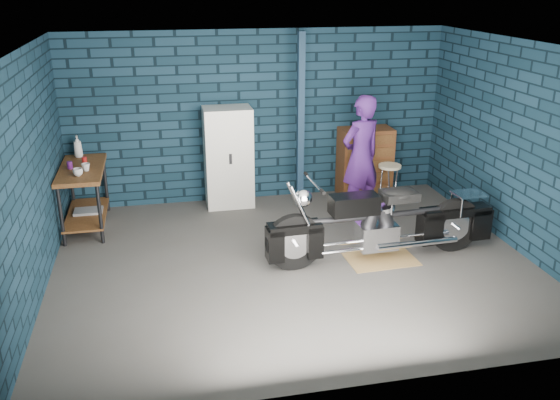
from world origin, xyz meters
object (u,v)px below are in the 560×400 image
Objects in this scene: person at (361,157)px; locker at (229,157)px; motorcycle at (383,218)px; tool_chest at (365,162)px; storage_bin at (89,218)px; workbench at (85,198)px; shop_stool at (389,184)px.

person is 1.18× the size of locker.
tool_chest is (0.60, 2.34, -0.00)m from motorcycle.
motorcycle is 1.54m from person.
tool_chest is at bearing 5.73° from storage_bin.
workbench is at bearing -116.57° from storage_bin.
locker is (-1.66, 2.34, 0.22)m from motorcycle.
shop_stool is (4.64, 0.00, -0.13)m from workbench.
tool_chest is (4.38, 0.44, 0.44)m from storage_bin.
person reaches higher than workbench.
workbench is 1.24× the size of tool_chest.
motorcycle is at bearing 60.38° from person.
storage_bin is 4.43m from tool_chest.
motorcycle is 2.87m from locker.
motorcycle is 3.97× the size of shop_stool.
tool_chest is 1.74× the size of shop_stool.
person is at bearing -5.87° from storage_bin.
person is at bearing -149.27° from shop_stool.
tool_chest is at bearing 0.00° from locker.
person is at bearing 79.67° from motorcycle.
person is 2.06m from locker.
storage_bin is 0.26× the size of locker.
workbench is 0.89× the size of locker.
motorcycle is at bearing -54.60° from locker.
person reaches higher than motorcycle.
locker is (-1.87, 0.85, -0.14)m from person.
person is at bearing -5.27° from workbench.
workbench is 4.64m from shop_stool.
shop_stool is at bearing -0.46° from storage_bin.
locker is at bearing 169.17° from shop_stool.
shop_stool is at bearing -63.46° from tool_chest.
person is at bearing -24.49° from locker.
shop_stool is (2.50, -0.48, -0.46)m from locker.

